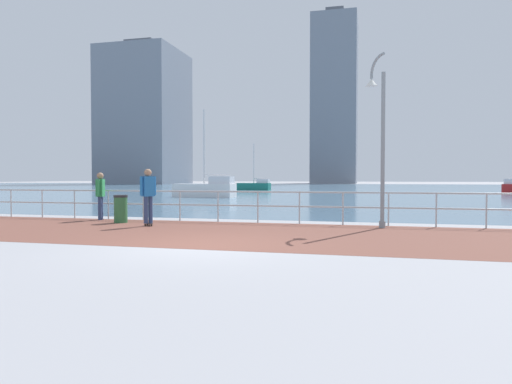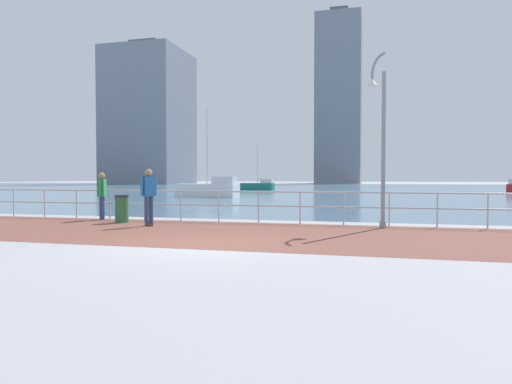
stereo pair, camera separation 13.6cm
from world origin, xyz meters
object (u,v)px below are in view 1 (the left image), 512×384
(sailboat_gray, at_px, (206,189))
(skateboarder, at_px, (148,192))
(trash_bin, at_px, (121,209))
(sailboat_navy, at_px, (255,186))
(bystander, at_px, (100,192))
(lamppost, at_px, (379,132))

(sailboat_gray, bearing_deg, skateboarder, -74.85)
(trash_bin, height_order, sailboat_navy, sailboat_navy)
(sailboat_navy, bearing_deg, bystander, -84.24)
(lamppost, height_order, sailboat_navy, sailboat_navy)
(trash_bin, bearing_deg, sailboat_navy, 97.46)
(skateboarder, relative_size, sailboat_gray, 0.27)
(sailboat_gray, bearing_deg, sailboat_navy, 93.10)
(sailboat_navy, bearing_deg, trash_bin, -82.54)
(skateboarder, height_order, sailboat_navy, sailboat_navy)
(bystander, distance_m, sailboat_navy, 37.95)
(lamppost, relative_size, skateboarder, 2.94)
(skateboarder, xyz_separation_m, bystander, (-2.63, 1.49, -0.08))
(skateboarder, height_order, sailboat_gray, sailboat_gray)
(skateboarder, bearing_deg, lamppost, 11.09)
(trash_bin, bearing_deg, skateboarder, -28.14)
(lamppost, height_order, skateboarder, lamppost)
(bystander, relative_size, trash_bin, 1.82)
(skateboarder, distance_m, sailboat_gray, 20.60)
(bystander, bearing_deg, sailboat_navy, 95.76)
(lamppost, distance_m, trash_bin, 8.72)
(trash_bin, relative_size, sailboat_navy, 0.17)
(bystander, bearing_deg, skateboarder, -29.51)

